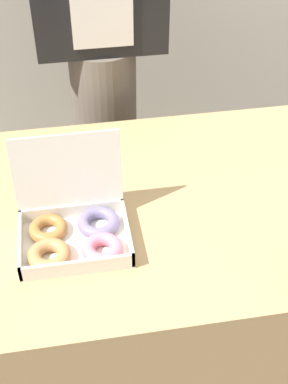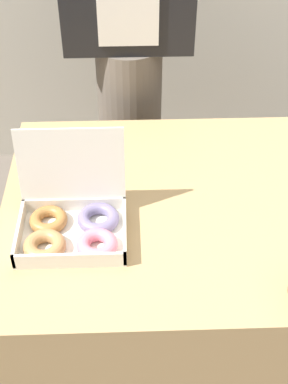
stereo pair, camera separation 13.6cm
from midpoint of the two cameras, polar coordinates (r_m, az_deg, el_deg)
name	(u,v)px [view 1 (the left image)]	position (r m, az deg, el deg)	size (l,w,h in m)	color
ground_plane	(190,341)	(2.06, 3.00, -15.66)	(14.00, 14.00, 0.00)	#665B51
table	(196,278)	(1.77, 3.41, -9.26)	(1.16, 0.84, 0.72)	tan
donut_box	(74,230)	(1.38, -10.25, -4.15)	(0.28, 0.26, 0.25)	white
person_customer	(101,47)	(1.93, -6.66, 15.08)	(0.44, 0.24, 1.65)	#665B51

